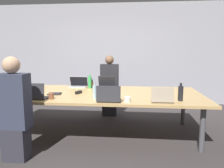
{
  "coord_description": "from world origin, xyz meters",
  "views": [
    {
      "loc": [
        0.7,
        -3.79,
        1.47
      ],
      "look_at": [
        0.3,
        0.1,
        0.88
      ],
      "focal_mm": 35.0,
      "sensor_mm": 36.0,
      "label": 1
    }
  ],
  "objects_px": {
    "person_far_center": "(110,87)",
    "person_near_left": "(14,111)",
    "bottle_near_midright": "(95,92)",
    "cup_far_center": "(93,85)",
    "bottle_near_right": "(181,93)",
    "laptop_near_left": "(36,95)",
    "laptop_far_midleft": "(78,84)",
    "stapler": "(79,92)",
    "laptop_near_midright": "(109,97)",
    "bottle_far_midleft": "(90,82)",
    "cup_near_left": "(51,96)",
    "bottle_far_center": "(91,83)",
    "laptop_near_right": "(162,98)",
    "laptop_far_center": "(107,84)",
    "cup_far_midleft": "(91,85)",
    "cup_near_midright": "(128,100)"
  },
  "relations": [
    {
      "from": "laptop_near_right",
      "to": "laptop_far_center",
      "type": "height_order",
      "value": "laptop_far_center"
    },
    {
      "from": "bottle_near_right",
      "to": "cup_far_center",
      "type": "height_order",
      "value": "bottle_near_right"
    },
    {
      "from": "cup_far_midleft",
      "to": "cup_near_left",
      "type": "distance_m",
      "value": 1.24
    },
    {
      "from": "laptop_far_midleft",
      "to": "stapler",
      "type": "relative_size",
      "value": 2.32
    },
    {
      "from": "bottle_near_right",
      "to": "person_near_left",
      "type": "relative_size",
      "value": 0.19
    },
    {
      "from": "bottle_far_center",
      "to": "cup_far_midleft",
      "type": "bearing_deg",
      "value": 110.8
    },
    {
      "from": "cup_far_midleft",
      "to": "cup_far_center",
      "type": "distance_m",
      "value": 0.07
    },
    {
      "from": "cup_near_midright",
      "to": "laptop_near_left",
      "type": "height_order",
      "value": "laptop_near_left"
    },
    {
      "from": "bottle_near_right",
      "to": "laptop_far_center",
      "type": "xyz_separation_m",
      "value": [
        -1.26,
        1.14,
        -0.05
      ]
    },
    {
      "from": "laptop_far_midleft",
      "to": "cup_far_center",
      "type": "relative_size",
      "value": 3.62
    },
    {
      "from": "cup_far_midleft",
      "to": "bottle_near_midright",
      "type": "distance_m",
      "value": 1.12
    },
    {
      "from": "bottle_far_midleft",
      "to": "bottle_far_center",
      "type": "bearing_deg",
      "value": 81.76
    },
    {
      "from": "laptop_far_center",
      "to": "cup_near_left",
      "type": "relative_size",
      "value": 3.74
    },
    {
      "from": "laptop_far_midleft",
      "to": "laptop_near_right",
      "type": "bearing_deg",
      "value": -38.27
    },
    {
      "from": "bottle_near_midright",
      "to": "bottle_far_center",
      "type": "distance_m",
      "value": 1.07
    },
    {
      "from": "laptop_near_midright",
      "to": "bottle_near_midright",
      "type": "xyz_separation_m",
      "value": [
        -0.25,
        0.2,
        0.04
      ]
    },
    {
      "from": "person_near_left",
      "to": "bottle_far_midleft",
      "type": "bearing_deg",
      "value": -113.73
    },
    {
      "from": "laptop_far_midleft",
      "to": "laptop_near_right",
      "type": "relative_size",
      "value": 1.13
    },
    {
      "from": "cup_near_midright",
      "to": "person_near_left",
      "type": "relative_size",
      "value": 0.07
    },
    {
      "from": "bottle_near_midright",
      "to": "person_far_center",
      "type": "distance_m",
      "value": 1.6
    },
    {
      "from": "laptop_near_midright",
      "to": "laptop_near_left",
      "type": "xyz_separation_m",
      "value": [
        -1.14,
        0.06,
        0.0
      ]
    },
    {
      "from": "cup_far_midleft",
      "to": "laptop_near_left",
      "type": "relative_size",
      "value": 0.27
    },
    {
      "from": "bottle_far_midleft",
      "to": "bottle_near_right",
      "type": "relative_size",
      "value": 1.02
    },
    {
      "from": "person_far_center",
      "to": "laptop_near_left",
      "type": "distance_m",
      "value": 1.97
    },
    {
      "from": "bottle_near_right",
      "to": "laptop_near_left",
      "type": "bearing_deg",
      "value": -176.72
    },
    {
      "from": "cup_near_midright",
      "to": "bottle_near_midright",
      "type": "distance_m",
      "value": 0.56
    },
    {
      "from": "bottle_far_center",
      "to": "person_near_left",
      "type": "relative_size",
      "value": 0.14
    },
    {
      "from": "person_far_center",
      "to": "person_near_left",
      "type": "height_order",
      "value": "person_near_left"
    },
    {
      "from": "person_near_left",
      "to": "cup_near_left",
      "type": "height_order",
      "value": "person_near_left"
    },
    {
      "from": "laptop_near_midright",
      "to": "cup_near_midright",
      "type": "relative_size",
      "value": 3.7
    },
    {
      "from": "person_far_center",
      "to": "person_near_left",
      "type": "distance_m",
      "value": 2.45
    },
    {
      "from": "bottle_far_midleft",
      "to": "cup_near_left",
      "type": "xyz_separation_m",
      "value": [
        -0.39,
        -1.06,
        -0.07
      ]
    },
    {
      "from": "person_near_left",
      "to": "cup_near_left",
      "type": "bearing_deg",
      "value": -119.93
    },
    {
      "from": "bottle_near_midright",
      "to": "laptop_near_left",
      "type": "bearing_deg",
      "value": -171.01
    },
    {
      "from": "laptop_near_right",
      "to": "laptop_near_left",
      "type": "xyz_separation_m",
      "value": [
        -1.91,
        0.02,
        0.01
      ]
    },
    {
      "from": "bottle_near_right",
      "to": "laptop_near_midright",
      "type": "distance_m",
      "value": 1.08
    },
    {
      "from": "bottle_far_midleft",
      "to": "bottle_far_center",
      "type": "xyz_separation_m",
      "value": [
        0.01,
        0.08,
        -0.03
      ]
    },
    {
      "from": "bottle_near_midright",
      "to": "cup_far_center",
      "type": "distance_m",
      "value": 1.07
    },
    {
      "from": "laptop_near_midright",
      "to": "cup_far_midleft",
      "type": "bearing_deg",
      "value": -67.71
    },
    {
      "from": "laptop_near_left",
      "to": "laptop_near_midright",
      "type": "bearing_deg",
      "value": 176.91
    },
    {
      "from": "laptop_far_midleft",
      "to": "cup_near_left",
      "type": "height_order",
      "value": "laptop_far_midleft"
    },
    {
      "from": "laptop_far_midleft",
      "to": "bottle_near_right",
      "type": "distance_m",
      "value": 2.14
    },
    {
      "from": "laptop_far_midleft",
      "to": "bottle_near_midright",
      "type": "relative_size",
      "value": 1.43
    },
    {
      "from": "bottle_near_right",
      "to": "stapler",
      "type": "height_order",
      "value": "bottle_near_right"
    },
    {
      "from": "stapler",
      "to": "laptop_near_midright",
      "type": "bearing_deg",
      "value": -21.15
    },
    {
      "from": "person_far_center",
      "to": "laptop_near_midright",
      "type": "bearing_deg",
      "value": -83.86
    },
    {
      "from": "laptop_near_left",
      "to": "cup_near_left",
      "type": "distance_m",
      "value": 0.23
    },
    {
      "from": "laptop_near_midright",
      "to": "laptop_far_midleft",
      "type": "bearing_deg",
      "value": -58.34
    },
    {
      "from": "laptop_near_right",
      "to": "bottle_near_right",
      "type": "distance_m",
      "value": 0.33
    },
    {
      "from": "bottle_near_midright",
      "to": "cup_near_left",
      "type": "height_order",
      "value": "bottle_near_midright"
    }
  ]
}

